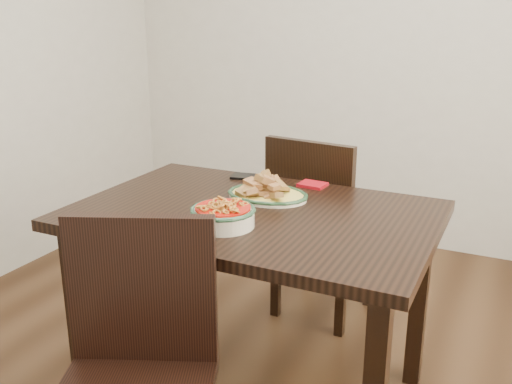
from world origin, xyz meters
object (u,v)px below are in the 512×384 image
at_px(chair_far, 318,220).
at_px(noodle_bowl, 223,213).
at_px(dining_table, 254,235).
at_px(chair_near, 137,363).
at_px(fish_plate, 268,187).
at_px(smartphone, 250,177).

height_order(chair_far, noodle_bowl, chair_far).
bearing_deg(dining_table, noodle_bowl, -95.78).
relative_size(chair_near, fish_plate, 2.94).
distance_m(fish_plate, noodle_bowl, 0.33).
distance_m(dining_table, chair_near, 0.66).
distance_m(noodle_bowl, smartphone, 0.57).
xyz_separation_m(dining_table, noodle_bowl, (-0.02, -0.19, 0.14)).
xyz_separation_m(fish_plate, smartphone, (-0.18, 0.21, -0.04)).
height_order(fish_plate, noodle_bowl, fish_plate).
xyz_separation_m(chair_near, smartphone, (-0.15, 0.99, 0.26)).
bearing_deg(noodle_bowl, smartphone, 107.62).
bearing_deg(chair_near, dining_table, 62.57).
relative_size(chair_far, fish_plate, 2.94).
distance_m(chair_near, smartphone, 1.03).
xyz_separation_m(chair_far, smartphone, (-0.21, -0.29, 0.26)).
bearing_deg(smartphone, chair_near, -93.20).
distance_m(chair_far, chair_near, 1.28).
height_order(chair_far, fish_plate, chair_far).
relative_size(chair_far, chair_near, 1.00).
relative_size(fish_plate, smartphone, 1.99).
relative_size(dining_table, chair_near, 1.41).
height_order(dining_table, chair_far, chair_far).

